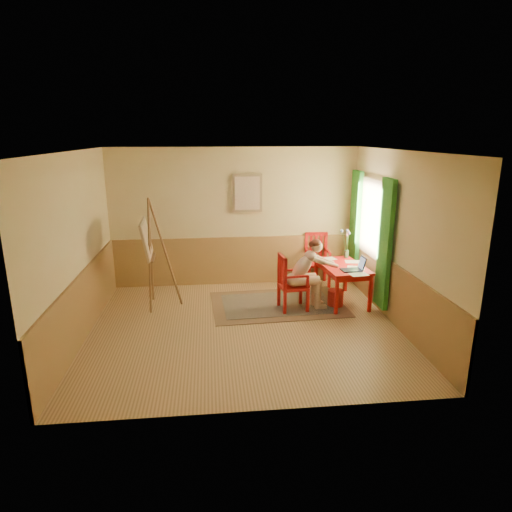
{
  "coord_description": "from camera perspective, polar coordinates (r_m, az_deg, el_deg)",
  "views": [
    {
      "loc": [
        -0.52,
        -6.59,
        3.03
      ],
      "look_at": [
        0.25,
        0.55,
        1.05
      ],
      "focal_mm": 30.97,
      "sensor_mm": 36.0,
      "label": 1
    }
  ],
  "objects": [
    {
      "name": "figure",
      "position": [
        7.83,
        6.56,
        -1.97
      ],
      "size": [
        0.96,
        0.46,
        1.28
      ],
      "color": "beige",
      "rests_on": "room"
    },
    {
      "name": "laptop",
      "position": [
        7.95,
        12.62,
        -1.48
      ],
      "size": [
        0.41,
        0.26,
        0.25
      ],
      "color": "#1E2338",
      "rests_on": "table"
    },
    {
      "name": "chair_left",
      "position": [
        7.81,
        4.47,
        -3.47
      ],
      "size": [
        0.51,
        0.49,
        1.01
      ],
      "color": "red",
      "rests_on": "room"
    },
    {
      "name": "wall_portrait",
      "position": [
        8.9,
        -1.15,
        8.13
      ],
      "size": [
        0.6,
        0.05,
        0.76
      ],
      "color": "#967B59",
      "rests_on": "room"
    },
    {
      "name": "window",
      "position": [
        8.4,
        14.48,
        3.36
      ],
      "size": [
        0.12,
        2.01,
        2.2
      ],
      "color": "white",
      "rests_on": "room"
    },
    {
      "name": "vase",
      "position": [
        8.71,
        11.6,
        1.45
      ],
      "size": [
        0.2,
        0.29,
        0.56
      ],
      "color": "#3F724C",
      "rests_on": "table"
    },
    {
      "name": "easel",
      "position": [
        8.0,
        -13.67,
        1.61
      ],
      "size": [
        0.68,
        0.89,
        1.99
      ],
      "color": "brown",
      "rests_on": "room"
    },
    {
      "name": "papers",
      "position": [
        8.23,
        11.86,
        -1.2
      ],
      "size": [
        0.77,
        1.28,
        0.0
      ],
      "color": "white",
      "rests_on": "table"
    },
    {
      "name": "chair_back",
      "position": [
        9.24,
        7.89,
        -0.4
      ],
      "size": [
        0.49,
        0.51,
        1.07
      ],
      "color": "red",
      "rests_on": "room"
    },
    {
      "name": "wastebasket",
      "position": [
        8.21,
        10.22,
        -5.36
      ],
      "size": [
        0.31,
        0.31,
        0.3
      ],
      "primitive_type": "cylinder",
      "rotation": [
        0.0,
        0.0,
        0.11
      ],
      "color": "red",
      "rests_on": "room"
    },
    {
      "name": "table",
      "position": [
        8.27,
        11.08,
        -1.75
      ],
      "size": [
        0.82,
        1.26,
        0.72
      ],
      "color": "red",
      "rests_on": "room"
    },
    {
      "name": "wainscot",
      "position": [
        7.82,
        -2.02,
        -3.46
      ],
      "size": [
        5.0,
        4.5,
        1.0
      ],
      "color": "#A17641",
      "rests_on": "room"
    },
    {
      "name": "room",
      "position": [
        6.81,
        -1.6,
        1.55
      ],
      "size": [
        5.04,
        4.54,
        2.84
      ],
      "color": "tan",
      "rests_on": "ground"
    },
    {
      "name": "rug",
      "position": [
        8.2,
        2.82,
        -6.21
      ],
      "size": [
        2.47,
        1.71,
        0.02
      ],
      "color": "#8C7251",
      "rests_on": "room"
    }
  ]
}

